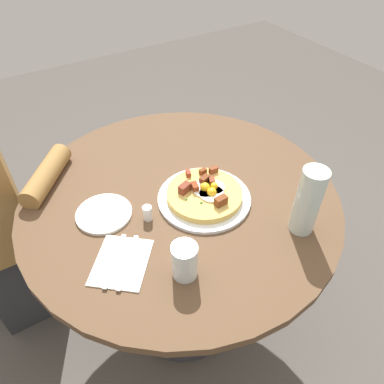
{
  "coord_description": "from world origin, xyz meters",
  "views": [
    {
      "loc": [
        -0.75,
        0.42,
        1.55
      ],
      "look_at": [
        -0.03,
        -0.03,
        0.77
      ],
      "focal_mm": 33.89,
      "sensor_mm": 36.0,
      "label": 1
    }
  ],
  "objects_px": {
    "pizza_plate": "(204,198)",
    "fork": "(115,260)",
    "bread_plate": "(104,214)",
    "dining_table": "(181,230)",
    "water_glass": "(185,261)",
    "water_bottle": "(308,201)",
    "salt_shaker": "(148,213)",
    "knife": "(128,262)",
    "breakfast_pizza": "(205,193)"
  },
  "relations": [
    {
      "from": "pizza_plate",
      "to": "fork",
      "type": "bearing_deg",
      "value": 102.9
    },
    {
      "from": "pizza_plate",
      "to": "bread_plate",
      "type": "xyz_separation_m",
      "value": [
        0.1,
        0.3,
        -0.0
      ]
    },
    {
      "from": "dining_table",
      "to": "pizza_plate",
      "type": "relative_size",
      "value": 3.48
    },
    {
      "from": "dining_table",
      "to": "fork",
      "type": "distance_m",
      "value": 0.37
    },
    {
      "from": "fork",
      "to": "water_glass",
      "type": "xyz_separation_m",
      "value": [
        -0.13,
        -0.14,
        0.05
      ]
    },
    {
      "from": "dining_table",
      "to": "water_bottle",
      "type": "bearing_deg",
      "value": -143.86
    },
    {
      "from": "fork",
      "to": "water_glass",
      "type": "distance_m",
      "value": 0.2
    },
    {
      "from": "fork",
      "to": "salt_shaker",
      "type": "bearing_deg",
      "value": 162.99
    },
    {
      "from": "dining_table",
      "to": "fork",
      "type": "bearing_deg",
      "value": 116.42
    },
    {
      "from": "water_bottle",
      "to": "salt_shaker",
      "type": "xyz_separation_m",
      "value": [
        0.27,
        0.37,
        -0.08
      ]
    },
    {
      "from": "dining_table",
      "to": "bread_plate",
      "type": "bearing_deg",
      "value": 80.89
    },
    {
      "from": "knife",
      "to": "pizza_plate",
      "type": "bearing_deg",
      "value": 147.93
    },
    {
      "from": "water_glass",
      "to": "dining_table",
      "type": "bearing_deg",
      "value": -27.74
    },
    {
      "from": "knife",
      "to": "water_bottle",
      "type": "relative_size",
      "value": 0.84
    },
    {
      "from": "pizza_plate",
      "to": "salt_shaker",
      "type": "xyz_separation_m",
      "value": [
        0.02,
        0.19,
        0.02
      ]
    },
    {
      "from": "salt_shaker",
      "to": "water_glass",
      "type": "bearing_deg",
      "value": 178.77
    },
    {
      "from": "pizza_plate",
      "to": "salt_shaker",
      "type": "bearing_deg",
      "value": 84.46
    },
    {
      "from": "fork",
      "to": "breakfast_pizza",
      "type": "bearing_deg",
      "value": 142.88
    },
    {
      "from": "bread_plate",
      "to": "water_glass",
      "type": "bearing_deg",
      "value": -161.8
    },
    {
      "from": "knife",
      "to": "salt_shaker",
      "type": "xyz_separation_m",
      "value": [
        0.12,
        -0.12,
        0.02
      ]
    },
    {
      "from": "bread_plate",
      "to": "water_glass",
      "type": "relative_size",
      "value": 1.62
    },
    {
      "from": "pizza_plate",
      "to": "water_glass",
      "type": "bearing_deg",
      "value": 136.8
    },
    {
      "from": "dining_table",
      "to": "knife",
      "type": "xyz_separation_m",
      "value": [
        -0.16,
        0.26,
        0.19
      ]
    },
    {
      "from": "fork",
      "to": "water_glass",
      "type": "relative_size",
      "value": 1.72
    },
    {
      "from": "dining_table",
      "to": "water_bottle",
      "type": "distance_m",
      "value": 0.48
    },
    {
      "from": "breakfast_pizza",
      "to": "knife",
      "type": "bearing_deg",
      "value": 107.95
    },
    {
      "from": "pizza_plate",
      "to": "fork",
      "type": "height_order",
      "value": "pizza_plate"
    },
    {
      "from": "breakfast_pizza",
      "to": "bread_plate",
      "type": "xyz_separation_m",
      "value": [
        0.1,
        0.3,
        -0.02
      ]
    },
    {
      "from": "pizza_plate",
      "to": "water_glass",
      "type": "relative_size",
      "value": 2.81
    },
    {
      "from": "salt_shaker",
      "to": "breakfast_pizza",
      "type": "bearing_deg",
      "value": -95.31
    },
    {
      "from": "dining_table",
      "to": "breakfast_pizza",
      "type": "height_order",
      "value": "breakfast_pizza"
    },
    {
      "from": "fork",
      "to": "knife",
      "type": "bearing_deg",
      "value": 90.0
    },
    {
      "from": "knife",
      "to": "salt_shaker",
      "type": "bearing_deg",
      "value": 174.8
    },
    {
      "from": "pizza_plate",
      "to": "fork",
      "type": "relative_size",
      "value": 1.64
    },
    {
      "from": "dining_table",
      "to": "water_glass",
      "type": "distance_m",
      "value": 0.38
    },
    {
      "from": "dining_table",
      "to": "salt_shaker",
      "type": "bearing_deg",
      "value": 108.45
    },
    {
      "from": "water_bottle",
      "to": "salt_shaker",
      "type": "bearing_deg",
      "value": 53.98
    },
    {
      "from": "breakfast_pizza",
      "to": "water_glass",
      "type": "height_order",
      "value": "water_glass"
    },
    {
      "from": "fork",
      "to": "water_bottle",
      "type": "xyz_separation_m",
      "value": [
        -0.17,
        -0.51,
        0.1
      ]
    },
    {
      "from": "water_glass",
      "to": "water_bottle",
      "type": "height_order",
      "value": "water_bottle"
    },
    {
      "from": "dining_table",
      "to": "knife",
      "type": "bearing_deg",
      "value": 122.62
    },
    {
      "from": "dining_table",
      "to": "salt_shaker",
      "type": "xyz_separation_m",
      "value": [
        -0.05,
        0.14,
        0.2
      ]
    },
    {
      "from": "dining_table",
      "to": "fork",
      "type": "height_order",
      "value": "fork"
    },
    {
      "from": "pizza_plate",
      "to": "breakfast_pizza",
      "type": "xyz_separation_m",
      "value": [
        0.0,
        -0.0,
        0.02
      ]
    },
    {
      "from": "breakfast_pizza",
      "to": "knife",
      "type": "relative_size",
      "value": 1.33
    },
    {
      "from": "breakfast_pizza",
      "to": "fork",
      "type": "bearing_deg",
      "value": 102.92
    },
    {
      "from": "bread_plate",
      "to": "knife",
      "type": "height_order",
      "value": "bread_plate"
    },
    {
      "from": "dining_table",
      "to": "bread_plate",
      "type": "height_order",
      "value": "bread_plate"
    },
    {
      "from": "pizza_plate",
      "to": "water_bottle",
      "type": "bearing_deg",
      "value": -144.57
    },
    {
      "from": "breakfast_pizza",
      "to": "water_bottle",
      "type": "bearing_deg",
      "value": -144.95
    }
  ]
}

